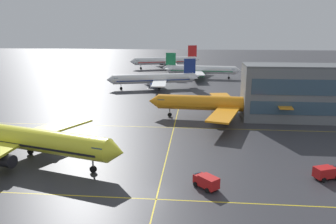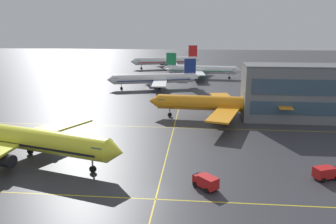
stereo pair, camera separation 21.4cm
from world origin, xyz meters
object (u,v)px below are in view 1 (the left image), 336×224
at_px(airliner_far_left_stand, 200,70).
at_px(airliner_far_right_stand, 166,61).
at_px(service_truck_red_van, 327,172).
at_px(airliner_second_row, 222,104).
at_px(airliner_front_gate, 24,139).
at_px(airliner_third_row, 155,79).
at_px(service_truck_catering, 206,181).

xyz_separation_m(airliner_far_left_stand, airliner_far_right_stand, (-19.46, 34.20, 0.43)).
bearing_deg(service_truck_red_van, airliner_second_row, 112.80).
height_order(airliner_second_row, airliner_far_right_stand, airliner_far_right_stand).
bearing_deg(airliner_second_row, service_truck_red_van, -67.20).
bearing_deg(airliner_far_right_stand, airliner_front_gate, -95.37).
distance_m(airliner_third_row, service_truck_red_van, 86.08).
bearing_deg(airliner_third_row, airliner_front_gate, -100.98).
distance_m(airliner_front_gate, airliner_far_right_stand, 137.74).
height_order(airliner_front_gate, airliner_third_row, airliner_front_gate).
distance_m(airliner_third_row, service_truck_catering, 84.25).
xyz_separation_m(airliner_third_row, airliner_far_right_stand, (-1.52, 62.90, 0.46)).
height_order(airliner_third_row, airliner_far_left_stand, airliner_far_left_stand).
bearing_deg(airliner_second_row, service_truck_catering, -96.94).
distance_m(airliner_far_left_stand, service_truck_red_van, 107.79).
bearing_deg(airliner_far_left_stand, airliner_third_row, -122.02).
height_order(airliner_front_gate, service_truck_catering, airliner_front_gate).
bearing_deg(airliner_front_gate, airliner_far_right_stand, 84.63).
xyz_separation_m(airliner_far_right_stand, service_truck_catering, (20.00, -145.05, -3.19)).
height_order(service_truck_red_van, service_truck_catering, same).
bearing_deg(service_truck_catering, airliner_second_row, 83.06).
xyz_separation_m(airliner_front_gate, service_truck_catering, (32.88, -7.91, -3.12)).
bearing_deg(service_truck_catering, airliner_far_right_stand, 97.85).
distance_m(airliner_far_right_stand, service_truck_red_van, 145.58).
height_order(airliner_front_gate, airliner_far_left_stand, airliner_front_gate).
xyz_separation_m(service_truck_red_van, service_truck_catering, (-19.58, -4.99, 0.00)).
xyz_separation_m(airliner_third_row, service_truck_red_van, (38.06, -77.16, -2.73)).
height_order(airliner_far_left_stand, airliner_far_right_stand, airliner_far_right_stand).
distance_m(airliner_far_left_stand, service_truck_catering, 110.88).
height_order(airliner_front_gate, service_truck_red_van, airliner_front_gate).
relative_size(airliner_front_gate, airliner_far_right_stand, 1.00).
relative_size(airliner_front_gate, service_truck_catering, 9.42).
height_order(airliner_third_row, airliner_far_right_stand, airliner_far_right_stand).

